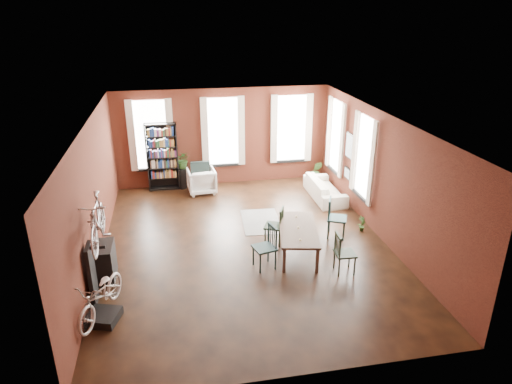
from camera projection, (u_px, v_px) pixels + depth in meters
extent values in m
plane|color=black|center=(246.00, 245.00, 11.52)|extent=(9.00, 9.00, 0.00)
cube|color=silver|center=(245.00, 120.00, 10.31)|extent=(7.00, 9.00, 0.04)
cube|color=#411810|center=(223.00, 137.00, 15.01)|extent=(7.00, 0.04, 3.20)
cube|color=#411810|center=(294.00, 294.00, 6.82)|extent=(7.00, 0.04, 3.20)
cube|color=#411810|center=(93.00, 197.00, 10.32)|extent=(0.04, 9.00, 3.20)
cube|color=#411810|center=(382.00, 177.00, 11.51)|extent=(0.04, 9.00, 3.20)
cube|color=white|center=(151.00, 135.00, 14.51)|extent=(1.00, 0.04, 2.20)
cube|color=beige|center=(151.00, 135.00, 14.45)|extent=(1.40, 0.06, 2.30)
cube|color=white|center=(223.00, 131.00, 14.91)|extent=(1.00, 0.04, 2.20)
cube|color=beige|center=(223.00, 132.00, 14.84)|extent=(1.40, 0.06, 2.30)
cube|color=white|center=(291.00, 128.00, 15.30)|extent=(1.00, 0.04, 2.20)
cube|color=beige|center=(292.00, 129.00, 15.24)|extent=(1.40, 0.06, 2.30)
cube|color=white|center=(365.00, 157.00, 12.34)|extent=(0.04, 1.00, 2.20)
cube|color=beige|center=(363.00, 158.00, 12.33)|extent=(0.06, 1.40, 2.30)
cube|color=white|center=(337.00, 136.00, 14.35)|extent=(0.04, 1.00, 2.20)
cube|color=beige|center=(335.00, 136.00, 14.33)|extent=(0.06, 1.40, 2.30)
cube|color=black|center=(350.00, 146.00, 13.34)|extent=(0.04, 0.55, 0.75)
cube|color=black|center=(348.00, 173.00, 13.66)|extent=(0.04, 0.45, 0.35)
cube|color=#4E3B2E|center=(298.00, 241.00, 11.04)|extent=(1.24, 2.07, 0.66)
cube|color=#173333|center=(264.00, 248.00, 10.35)|extent=(0.57, 0.57, 1.02)
cube|color=black|center=(274.00, 226.00, 11.44)|extent=(0.59, 0.59, 0.97)
cube|color=black|center=(345.00, 253.00, 10.18)|extent=(0.46, 0.46, 0.95)
cube|color=#173232|center=(337.00, 218.00, 11.76)|extent=(0.64, 0.64, 1.05)
cube|color=black|center=(162.00, 157.00, 14.68)|extent=(1.00, 0.32, 2.20)
imported|color=silver|center=(201.00, 180.00, 14.63)|extent=(0.92, 0.87, 0.88)
imported|color=beige|center=(325.00, 185.00, 14.24)|extent=(0.61, 2.08, 0.81)
cube|color=black|center=(261.00, 221.00, 12.77)|extent=(1.13, 1.71, 0.01)
cube|color=black|center=(103.00, 317.00, 8.71)|extent=(0.72, 0.72, 0.17)
cube|color=black|center=(92.00, 275.00, 9.05)|extent=(0.16, 0.60, 1.30)
cube|color=black|center=(105.00, 262.00, 9.99)|extent=(0.40, 0.80, 0.80)
cube|color=black|center=(183.00, 178.00, 15.07)|extent=(0.43, 0.43, 0.66)
imported|color=#345E25|center=(316.00, 176.00, 15.72)|extent=(0.61, 0.79, 0.31)
imported|color=#345F26|center=(361.00, 228.00, 12.21)|extent=(0.43, 0.49, 0.16)
imported|color=beige|center=(98.00, 278.00, 8.34)|extent=(0.83, 1.00, 1.64)
imported|color=#A5A8AD|center=(95.00, 205.00, 8.54)|extent=(0.47, 1.00, 1.66)
imported|color=#2F5923|center=(183.00, 162.00, 14.89)|extent=(0.70, 0.74, 0.46)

